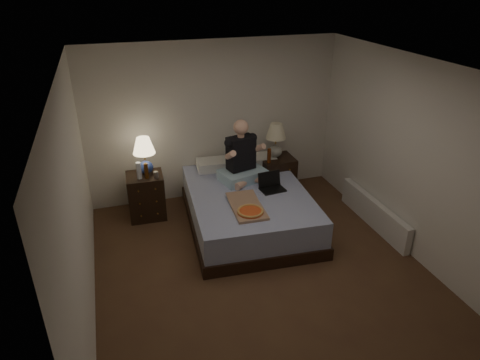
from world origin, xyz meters
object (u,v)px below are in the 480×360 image
object	(u,v)px
nightstand_left	(146,196)
water_bottle	(139,171)
pizza_box	(250,212)
soda_can	(156,175)
nightstand_right	(276,177)
lamp_right	(276,140)
beer_bottle_left	(146,171)
laptop	(273,183)
person	(243,151)
bed	(248,208)
radiator	(374,213)
lamp_left	(145,156)
beer_bottle_right	(269,156)

from	to	relation	value
nightstand_left	water_bottle	distance (m)	0.48
pizza_box	soda_can	bearing A→B (deg)	134.40
nightstand_right	lamp_right	xyz separation A→B (m)	(-0.02, 0.04, 0.62)
nightstand_right	pizza_box	size ratio (longest dim) A/B	0.90
beer_bottle_left	laptop	world-z (taller)	beer_bottle_left
lamp_right	person	bearing A→B (deg)	-151.21
bed	pizza_box	world-z (taller)	pizza_box
lamp_right	person	world-z (taller)	person
soda_can	person	world-z (taller)	person
radiator	pizza_box	bearing A→B (deg)	-178.97
bed	lamp_left	xyz separation A→B (m)	(-1.34, 0.76, 0.69)
soda_can	radiator	distance (m)	3.22
bed	water_bottle	distance (m)	1.66
nightstand_right	beer_bottle_right	xyz separation A→B (m)	(-0.20, -0.14, 0.46)
water_bottle	beer_bottle_right	size ratio (longest dim) A/B	1.09
bed	soda_can	xyz separation A→B (m)	(-1.22, 0.55, 0.46)
person	beer_bottle_right	bearing A→B (deg)	6.47
lamp_right	laptop	xyz separation A→B (m)	(-0.36, -0.82, -0.30)
lamp_left	beer_bottle_right	size ratio (longest dim) A/B	2.43
bed	radiator	distance (m)	1.84
beer_bottle_left	water_bottle	bearing A→B (deg)	169.40
laptop	pizza_box	xyz separation A→B (m)	(-0.53, -0.55, -0.08)
nightstand_right	person	size ratio (longest dim) A/B	0.74
lamp_right	beer_bottle_left	distance (m)	2.07
lamp_left	laptop	distance (m)	1.90
beer_bottle_right	laptop	world-z (taller)	beer_bottle_right
lamp_left	beer_bottle_left	bearing A→B (deg)	-93.79
pizza_box	beer_bottle_left	bearing A→B (deg)	136.85
lamp_left	soda_can	xyz separation A→B (m)	(0.12, -0.21, -0.23)
person	radiator	size ratio (longest dim) A/B	0.58
water_bottle	pizza_box	world-z (taller)	water_bottle
soda_can	pizza_box	world-z (taller)	soda_can
pizza_box	laptop	bearing A→B (deg)	48.96
person	nightstand_left	bearing A→B (deg)	153.58
bed	laptop	world-z (taller)	laptop
beer_bottle_left	radiator	world-z (taller)	beer_bottle_left
bed	radiator	bearing A→B (deg)	-14.33
bed	nightstand_right	world-z (taller)	nightstand_right
nightstand_right	person	bearing A→B (deg)	-155.02
nightstand_left	radiator	world-z (taller)	nightstand_left
nightstand_left	person	distance (m)	1.60
bed	lamp_right	xyz separation A→B (m)	(0.71, 0.75, 0.69)
nightstand_left	lamp_left	xyz separation A→B (m)	(0.04, 0.07, 0.62)
soda_can	lamp_right	bearing A→B (deg)	5.99
lamp_left	lamp_right	distance (m)	2.05
nightstand_left	person	size ratio (longest dim) A/B	0.74
nightstand_left	beer_bottle_right	size ratio (longest dim) A/B	2.98
bed	water_bottle	xyz separation A→B (m)	(-1.45, 0.61, 0.54)
nightstand_right	water_bottle	size ratio (longest dim) A/B	2.75
bed	pizza_box	bearing A→B (deg)	-102.22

